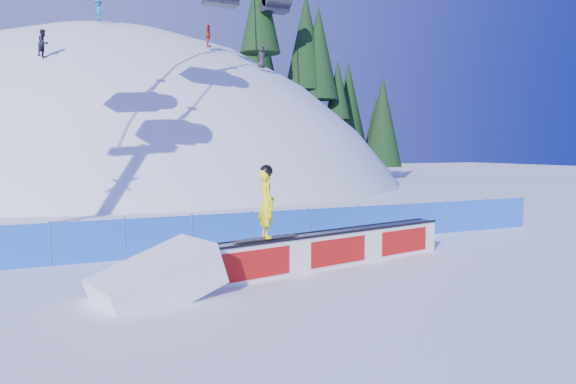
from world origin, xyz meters
name	(u,v)px	position (x,y,z in m)	size (l,w,h in m)	color
ground	(354,275)	(0.00, 0.00, 0.00)	(160.00, 160.00, 0.00)	white
snow_hill	(118,370)	(0.00, 42.00, -18.00)	(64.00, 64.00, 64.00)	white
treeline	(324,78)	(21.66, 40.52, 10.57)	(18.32, 12.51, 20.12)	#321F14
safety_fence	(281,229)	(0.00, 4.50, 0.60)	(22.05, 0.05, 1.30)	blue
rail_box	(332,249)	(-0.03, 1.09, 0.49)	(8.20, 2.36, 0.99)	white
snow_ramp	(157,298)	(-5.08, -0.03, 0.00)	(2.52, 1.68, 0.94)	white
snowboarder	(266,203)	(-2.19, 0.61, 1.90)	(1.80, 0.70, 1.85)	black
distant_skiers	(146,33)	(0.85, 29.66, 11.50)	(16.45, 9.62, 5.85)	black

